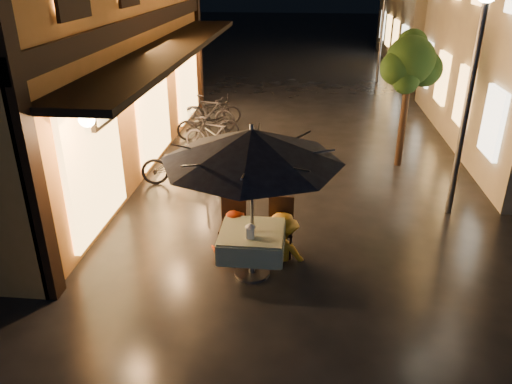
# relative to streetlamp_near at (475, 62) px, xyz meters

# --- Properties ---
(ground) EXTENTS (90.00, 90.00, 0.00)m
(ground) POSITION_rel_streetlamp_near_xyz_m (-3.00, -2.00, -2.92)
(ground) COLOR black
(ground) RESTS_ON ground
(west_building) EXTENTS (5.90, 11.40, 7.40)m
(west_building) POSITION_rel_streetlamp_near_xyz_m (-8.72, 2.00, 0.79)
(west_building) COLOR #D88F40
(west_building) RESTS_ON ground
(street_tree) EXTENTS (1.43, 1.20, 3.15)m
(street_tree) POSITION_rel_streetlamp_near_xyz_m (-0.59, 2.51, -0.50)
(street_tree) COLOR black
(street_tree) RESTS_ON ground
(streetlamp_near) EXTENTS (0.36, 0.36, 4.23)m
(streetlamp_near) POSITION_rel_streetlamp_near_xyz_m (0.00, 0.00, 0.00)
(streetlamp_near) COLOR #59595E
(streetlamp_near) RESTS_ON ground
(streetlamp_far) EXTENTS (0.36, 0.36, 4.23)m
(streetlamp_far) POSITION_rel_streetlamp_near_xyz_m (0.00, 12.00, 0.00)
(streetlamp_far) COLOR #59595E
(streetlamp_far) RESTS_ON ground
(cafe_table) EXTENTS (0.99, 0.99, 0.78)m
(cafe_table) POSITION_rel_streetlamp_near_xyz_m (-3.62, -2.53, -2.33)
(cafe_table) COLOR #59595E
(cafe_table) RESTS_ON ground
(patio_umbrella) EXTENTS (2.66, 2.66, 2.46)m
(patio_umbrella) POSITION_rel_streetlamp_near_xyz_m (-3.62, -2.53, -0.77)
(patio_umbrella) COLOR #59595E
(patio_umbrella) RESTS_ON ground
(cafe_chair_left) EXTENTS (0.42, 0.42, 0.97)m
(cafe_chair_left) POSITION_rel_streetlamp_near_xyz_m (-4.02, -1.79, -2.38)
(cafe_chair_left) COLOR black
(cafe_chair_left) RESTS_ON ground
(cafe_chair_right) EXTENTS (0.42, 0.42, 0.97)m
(cafe_chair_right) POSITION_rel_streetlamp_near_xyz_m (-3.22, -1.79, -2.38)
(cafe_chair_right) COLOR black
(cafe_chair_right) RESTS_ON ground
(table_lantern) EXTENTS (0.16, 0.16, 0.25)m
(table_lantern) POSITION_rel_streetlamp_near_xyz_m (-3.62, -2.74, -2.00)
(table_lantern) COLOR white
(table_lantern) RESTS_ON cafe_table
(person_orange) EXTENTS (0.84, 0.69, 1.61)m
(person_orange) POSITION_rel_streetlamp_near_xyz_m (-4.00, -2.00, -2.11)
(person_orange) COLOR #CC4212
(person_orange) RESTS_ON ground
(person_yellow) EXTENTS (1.07, 0.72, 1.53)m
(person_yellow) POSITION_rel_streetlamp_near_xyz_m (-3.19, -1.95, -2.15)
(person_yellow) COLOR gold
(person_yellow) RESTS_ON ground
(bicycle_0) EXTENTS (1.88, 1.04, 0.93)m
(bicycle_0) POSITION_rel_streetlamp_near_xyz_m (-5.56, 0.90, -2.45)
(bicycle_0) COLOR black
(bicycle_0) RESTS_ON ground
(bicycle_1) EXTENTS (1.68, 0.94, 0.97)m
(bicycle_1) POSITION_rel_streetlamp_near_xyz_m (-5.19, 2.75, -2.43)
(bicycle_1) COLOR black
(bicycle_1) RESTS_ON ground
(bicycle_2) EXTENTS (1.78, 0.84, 0.90)m
(bicycle_2) POSITION_rel_streetlamp_near_xyz_m (-5.54, 3.86, -2.47)
(bicycle_2) COLOR black
(bicycle_2) RESTS_ON ground
(bicycle_3) EXTENTS (1.74, 0.92, 1.01)m
(bicycle_3) POSITION_rel_streetlamp_near_xyz_m (-5.69, 4.84, -2.41)
(bicycle_3) COLOR black
(bicycle_3) RESTS_ON ground
(bicycle_4) EXTENTS (1.74, 0.81, 0.88)m
(bicycle_4) POSITION_rel_streetlamp_near_xyz_m (-5.66, 5.39, -2.48)
(bicycle_4) COLOR black
(bicycle_4) RESTS_ON ground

